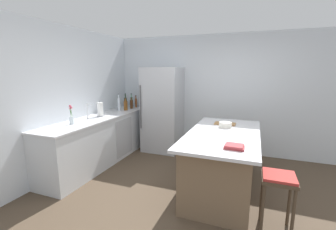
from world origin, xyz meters
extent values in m
plane|color=#4C3D2D|center=(0.00, 0.00, 0.00)|extent=(7.20, 7.20, 0.00)
cube|color=silver|center=(0.00, 2.25, 1.30)|extent=(6.00, 0.10, 2.60)
cube|color=silver|center=(-2.45, 0.00, 1.30)|extent=(0.10, 6.00, 2.60)
cube|color=silver|center=(-2.09, 0.72, 0.45)|extent=(0.63, 2.77, 0.91)
cube|color=silver|center=(-2.09, 0.72, 0.92)|extent=(0.66, 2.80, 0.03)
cube|color=#B2B5BA|center=(-1.77, 1.06, 0.45)|extent=(0.01, 0.60, 0.76)
cube|color=#7A6047|center=(0.33, 0.48, 0.43)|extent=(0.87, 1.84, 0.87)
cube|color=silver|center=(0.33, 0.48, 0.89)|extent=(1.03, 2.04, 0.04)
cube|color=#B7BABF|center=(-1.21, 1.84, 0.95)|extent=(0.82, 0.72, 1.89)
cylinder|color=#4C4C51|center=(-1.58, 1.46, 1.04)|extent=(0.02, 0.02, 0.95)
cylinder|color=#473828|center=(0.89, -0.42, 0.31)|extent=(0.04, 0.04, 0.62)
cylinder|color=#473828|center=(1.19, -0.42, 0.31)|extent=(0.04, 0.04, 0.62)
cylinder|color=#473828|center=(0.89, -0.12, 0.31)|extent=(0.04, 0.04, 0.62)
cylinder|color=#473828|center=(1.19, -0.12, 0.31)|extent=(0.04, 0.04, 0.62)
cube|color=#473828|center=(1.04, -0.27, 0.64)|extent=(0.36, 0.36, 0.04)
cube|color=#B2332D|center=(1.04, -0.27, 0.68)|extent=(0.34, 0.34, 0.03)
cylinder|color=silver|center=(-2.15, 0.44, 0.95)|extent=(0.05, 0.05, 0.02)
cylinder|color=silver|center=(-2.15, 0.44, 1.10)|extent=(0.02, 0.02, 0.28)
cylinder|color=silver|center=(-2.09, 0.44, 1.22)|extent=(0.14, 0.02, 0.02)
cylinder|color=silver|center=(-2.12, 0.01, 1.00)|extent=(0.07, 0.07, 0.13)
cylinder|color=#4C7F3D|center=(-2.13, 0.01, 1.12)|extent=(0.01, 0.03, 0.26)
sphere|color=#DB4C66|center=(-2.13, 0.01, 1.25)|extent=(0.04, 0.04, 0.04)
cylinder|color=#4C7F3D|center=(-2.12, 0.00, 1.10)|extent=(0.01, 0.01, 0.22)
sphere|color=#DB4C66|center=(-2.12, 0.00, 1.21)|extent=(0.04, 0.04, 0.04)
cylinder|color=#4C7F3D|center=(-2.10, 0.01, 1.11)|extent=(0.01, 0.04, 0.23)
sphere|color=#DB4C66|center=(-2.10, 0.01, 1.22)|extent=(0.04, 0.04, 0.04)
cylinder|color=gray|center=(-2.09, 0.74, 0.94)|extent=(0.14, 0.14, 0.01)
cylinder|color=white|center=(-2.09, 0.74, 1.08)|extent=(0.11, 0.11, 0.26)
cylinder|color=gray|center=(-2.09, 0.74, 1.23)|extent=(0.02, 0.02, 0.04)
cylinder|color=#994C23|center=(-1.99, 2.00, 1.04)|extent=(0.05, 0.05, 0.21)
cylinder|color=#994C23|center=(-1.99, 2.00, 1.19)|extent=(0.02, 0.02, 0.07)
cylinder|color=black|center=(-1.99, 2.00, 1.23)|extent=(0.03, 0.03, 0.01)
cylinder|color=#8CB79E|center=(-2.06, 1.91, 1.06)|extent=(0.07, 0.07, 0.25)
cylinder|color=#8CB79E|center=(-2.06, 1.91, 1.23)|extent=(0.03, 0.03, 0.08)
cylinder|color=black|center=(-2.06, 1.91, 1.28)|extent=(0.03, 0.03, 0.01)
cylinder|color=#5B3319|center=(-2.01, 1.81, 1.04)|extent=(0.07, 0.07, 0.19)
cylinder|color=#5B3319|center=(-2.01, 1.81, 1.16)|extent=(0.03, 0.03, 0.06)
cylinder|color=black|center=(-2.01, 1.81, 1.19)|extent=(0.03, 0.03, 0.01)
cylinder|color=olive|center=(-2.11, 1.72, 1.05)|extent=(0.06, 0.06, 0.22)
cylinder|color=olive|center=(-2.11, 1.72, 1.20)|extent=(0.02, 0.02, 0.08)
cylinder|color=black|center=(-2.11, 1.72, 1.25)|extent=(0.02, 0.02, 0.01)
cylinder|color=#19381E|center=(-2.05, 1.62, 1.07)|extent=(0.07, 0.07, 0.27)
cylinder|color=#19381E|center=(-2.05, 1.62, 1.25)|extent=(0.02, 0.02, 0.09)
cylinder|color=black|center=(-2.05, 1.62, 1.30)|extent=(0.03, 0.03, 0.01)
cylinder|color=brown|center=(-1.99, 1.52, 1.04)|extent=(0.09, 0.09, 0.21)
cylinder|color=brown|center=(-1.99, 1.52, 1.18)|extent=(0.04, 0.04, 0.06)
cylinder|color=black|center=(-1.99, 1.52, 1.21)|extent=(0.04, 0.04, 0.01)
cylinder|color=silver|center=(-2.10, 1.42, 1.08)|extent=(0.07, 0.07, 0.28)
cylinder|color=silver|center=(-2.10, 1.42, 1.26)|extent=(0.03, 0.03, 0.09)
cylinder|color=black|center=(-2.10, 1.42, 1.31)|extent=(0.03, 0.03, 0.01)
cube|color=#A83338|center=(0.54, -0.19, 0.92)|extent=(0.23, 0.17, 0.02)
cube|color=#A83338|center=(0.54, -0.19, 0.94)|extent=(0.22, 0.19, 0.02)
cylinder|color=silver|center=(0.31, 0.82, 0.95)|extent=(0.20, 0.20, 0.09)
cube|color=#9E7042|center=(0.28, 1.05, 0.92)|extent=(0.35, 0.22, 0.02)
camera|label=1|loc=(0.72, -2.90, 1.82)|focal=24.33mm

